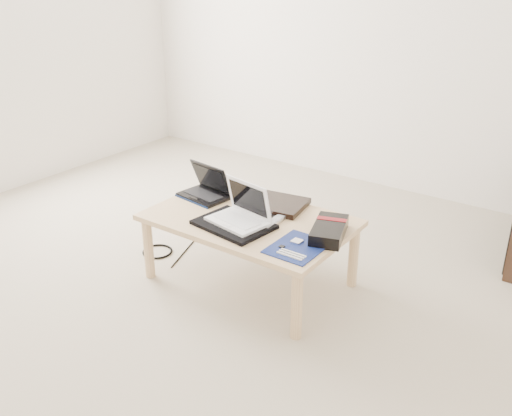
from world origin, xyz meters
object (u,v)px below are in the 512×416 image
Objects in this scene: coffee_table at (249,226)px; white_laptop at (241,213)px; netbook at (206,190)px; gpu_box at (329,230)px.

white_laptop reaches higher than coffee_table.
netbook reaches higher than gpu_box.
netbook is at bearing 177.48° from gpu_box.
coffee_table is at bearing 98.20° from white_laptop.
white_laptop is 0.98× the size of gpu_box.
coffee_table is 0.41m from netbook.
netbook is 0.44m from white_laptop.
gpu_box reaches higher than coffee_table.
netbook is at bearing 166.42° from coffee_table.
white_laptop is at bearing -161.76° from gpu_box.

